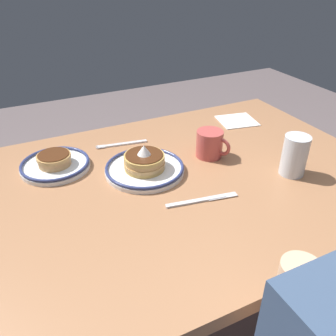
{
  "coord_description": "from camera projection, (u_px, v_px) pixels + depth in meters",
  "views": [
    {
      "loc": [
        0.43,
        0.81,
        1.36
      ],
      "look_at": [
        0.02,
        -0.03,
        0.78
      ],
      "focal_mm": 37.4,
      "sensor_mm": 36.0,
      "label": 1
    }
  ],
  "objects": [
    {
      "name": "ground_plane",
      "position": [
        176.0,
        326.0,
        1.49
      ],
      "size": [
        6.0,
        6.0,
        0.0
      ],
      "primitive_type": "plane",
      "color": "#67595A"
    },
    {
      "name": "dining_table",
      "position": [
        179.0,
        203.0,
        1.15
      ],
      "size": [
        1.36,
        0.95,
        0.75
      ],
      "color": "#A36E49",
      "rests_on": "ground_plane"
    },
    {
      "name": "plate_near_main",
      "position": [
        145.0,
        166.0,
        1.12
      ],
      "size": [
        0.26,
        0.26,
        0.1
      ],
      "color": "white",
      "rests_on": "dining_table"
    },
    {
      "name": "plate_center_pancakes",
      "position": [
        55.0,
        163.0,
        1.15
      ],
      "size": [
        0.23,
        0.23,
        0.05
      ],
      "color": "white",
      "rests_on": "dining_table"
    },
    {
      "name": "coffee_mug",
      "position": [
        210.0,
        143.0,
        1.2
      ],
      "size": [
        0.09,
        0.12,
        0.09
      ],
      "color": "#BF4C47",
      "rests_on": "dining_table"
    },
    {
      "name": "drinking_glass",
      "position": [
        294.0,
        157.0,
        1.1
      ],
      "size": [
        0.08,
        0.08,
        0.13
      ],
      "color": "silver",
      "rests_on": "dining_table"
    },
    {
      "name": "paper_napkin",
      "position": [
        237.0,
        121.0,
        1.48
      ],
      "size": [
        0.17,
        0.17,
        0.0
      ],
      "primitive_type": "cube",
      "rotation": [
        0.0,
        0.0,
        -0.19
      ],
      "color": "white",
      "rests_on": "dining_table"
    },
    {
      "name": "fork_near",
      "position": [
        121.0,
        144.0,
        1.3
      ],
      "size": [
        0.19,
        0.05,
        0.01
      ],
      "color": "silver",
      "rests_on": "dining_table"
    },
    {
      "name": "butter_knife",
      "position": [
        202.0,
        200.0,
        1.0
      ],
      "size": [
        0.22,
        0.05,
        0.01
      ],
      "color": "silver",
      "rests_on": "dining_table"
    }
  ]
}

